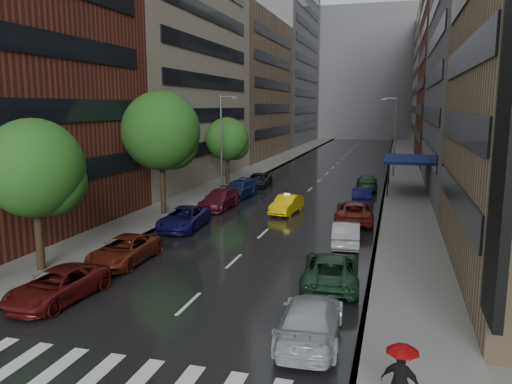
% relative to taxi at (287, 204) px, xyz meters
% --- Properties ---
extents(ground, '(220.00, 220.00, 0.00)m').
position_rel_taxi_xyz_m(ground, '(-0.14, -22.48, -0.70)').
color(ground, gray).
rests_on(ground, ground).
extents(road, '(14.00, 140.00, 0.01)m').
position_rel_taxi_xyz_m(road, '(-0.14, 27.52, -0.69)').
color(road, black).
rests_on(road, ground).
extents(sidewalk_left, '(4.00, 140.00, 0.15)m').
position_rel_taxi_xyz_m(sidewalk_left, '(-9.14, 27.52, -0.62)').
color(sidewalk_left, gray).
rests_on(sidewalk_left, ground).
extents(sidewalk_right, '(4.00, 140.00, 0.15)m').
position_rel_taxi_xyz_m(sidewalk_right, '(8.86, 27.52, -0.62)').
color(sidewalk_right, gray).
rests_on(sidewalk_right, ground).
extents(crosswalk, '(13.15, 2.80, 0.01)m').
position_rel_taxi_xyz_m(crosswalk, '(0.06, -24.48, -0.69)').
color(crosswalk, silver).
rests_on(crosswalk, ground).
extents(buildings_left, '(8.00, 108.00, 38.00)m').
position_rel_taxi_xyz_m(buildings_left, '(-15.14, 36.31, 15.29)').
color(buildings_left, maroon).
rests_on(buildings_left, ground).
extents(buildings_right, '(8.05, 109.10, 36.00)m').
position_rel_taxi_xyz_m(buildings_right, '(14.86, 34.22, 14.33)').
color(buildings_right, '#937A5B').
rests_on(buildings_right, ground).
extents(building_far, '(40.00, 14.00, 32.00)m').
position_rel_taxi_xyz_m(building_far, '(-0.14, 95.52, 15.30)').
color(building_far, slate).
rests_on(building_far, ground).
extents(tree_near, '(4.74, 4.74, 7.56)m').
position_rel_taxi_xyz_m(tree_near, '(-8.74, -16.72, 4.47)').
color(tree_near, '#382619').
rests_on(tree_near, ground).
extents(tree_mid, '(5.77, 5.77, 9.19)m').
position_rel_taxi_xyz_m(tree_mid, '(-8.74, -3.21, 5.59)').
color(tree_mid, '#382619').
rests_on(tree_mid, ground).
extents(tree_far, '(4.38, 4.38, 6.99)m').
position_rel_taxi_xyz_m(tree_far, '(-8.74, 11.56, 4.08)').
color(tree_far, '#382619').
rests_on(tree_far, ground).
extents(taxi, '(2.03, 4.41, 1.40)m').
position_rel_taxi_xyz_m(taxi, '(0.00, 0.00, 0.00)').
color(taxi, yellow).
rests_on(taxi, ground).
extents(parked_cars_left, '(2.75, 36.45, 1.54)m').
position_rel_taxi_xyz_m(parked_cars_left, '(-5.54, -3.80, 0.02)').
color(parked_cars_left, '#521110').
rests_on(parked_cars_left, ground).
extents(parked_cars_right, '(2.94, 38.20, 1.56)m').
position_rel_taxi_xyz_m(parked_cars_right, '(5.26, -5.33, 0.05)').
color(parked_cars_right, '#AFB2B9').
rests_on(parked_cars_right, ground).
extents(ped_red_umbrella, '(1.15, 0.82, 2.01)m').
position_rel_taxi_xyz_m(ped_red_umbrella, '(8.26, -24.23, 0.63)').
color(ped_red_umbrella, black).
rests_on(ped_red_umbrella, sidewalk_right).
extents(street_lamp_left, '(1.74, 0.22, 9.00)m').
position_rel_taxi_xyz_m(street_lamp_left, '(-7.86, 7.52, 4.19)').
color(street_lamp_left, gray).
rests_on(street_lamp_left, sidewalk_left).
extents(street_lamp_right, '(1.74, 0.22, 9.00)m').
position_rel_taxi_xyz_m(street_lamp_right, '(7.58, 22.52, 4.19)').
color(street_lamp_right, gray).
rests_on(street_lamp_right, sidewalk_right).
extents(awning, '(4.00, 8.00, 3.12)m').
position_rel_taxi_xyz_m(awning, '(8.84, 12.52, 2.43)').
color(awning, navy).
rests_on(awning, sidewalk_right).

